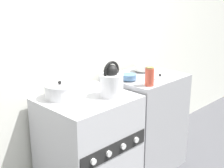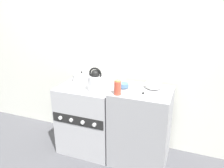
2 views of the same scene
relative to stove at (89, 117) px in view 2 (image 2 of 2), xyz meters
The scene contains 10 objects.
ground_plane 0.51m from the stove, 90.00° to the right, with size 12.00×12.00×0.00m, color #4C4C51.
wall_back 0.91m from the stove, 90.00° to the left, with size 7.00×0.06×2.50m.
stove is the anchor object (origin of this frame).
counter 0.66m from the stove, ahead, with size 0.63×0.54×0.88m.
kettle 0.55m from the stove, 34.25° to the right, with size 0.22×0.18×0.27m.
cooking_pot 0.51m from the stove, 139.51° to the left, with size 0.23×0.23×0.13m.
enamel_bowl 0.91m from the stove, ahead, with size 0.17×0.17×0.07m.
small_ceramic_bowl 0.66m from the stove, ahead, with size 0.12×0.12×0.05m.
storage_jar 0.73m from the stove, 26.04° to the right, with size 0.07×0.07×0.15m.
loose_pot_lid 0.85m from the stove, 11.44° to the right, with size 0.19×0.19×0.03m.
Camera 2 is at (1.14, -1.88, 1.71)m, focal length 35.00 mm.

